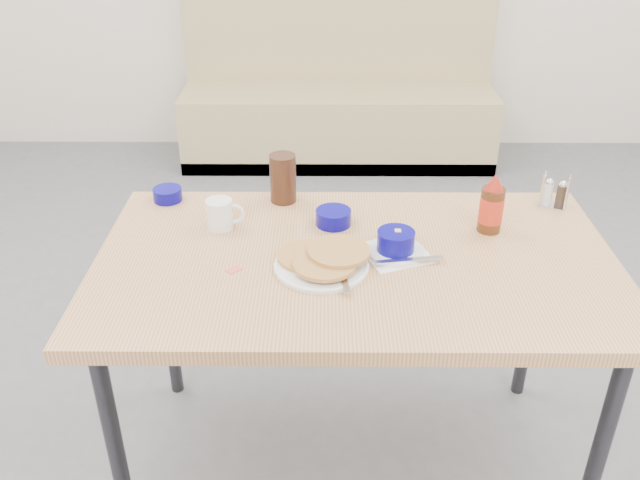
{
  "coord_description": "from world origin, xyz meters",
  "views": [
    {
      "loc": [
        -0.09,
        -1.3,
        1.7
      ],
      "look_at": [
        -0.1,
        0.24,
        0.82
      ],
      "focal_mm": 38.0,
      "sensor_mm": 36.0,
      "label": 1
    }
  ],
  "objects_px": {
    "booth_bench": "(338,103)",
    "syrup_bottle": "(491,207)",
    "coffee_mug": "(221,214)",
    "pancake_plate": "(323,261)",
    "creamer_bowl": "(168,194)",
    "butter_bowl": "(333,217)",
    "grits_setting": "(396,244)",
    "amber_tumbler": "(283,178)",
    "condiment_caddy": "(554,195)",
    "dining_table": "(356,276)"
  },
  "relations": [
    {
      "from": "amber_tumbler",
      "to": "dining_table",
      "type": "bearing_deg",
      "value": -57.91
    },
    {
      "from": "amber_tumbler",
      "to": "pancake_plate",
      "type": "bearing_deg",
      "value": -72.48
    },
    {
      "from": "booth_bench",
      "to": "butter_bowl",
      "type": "relative_size",
      "value": 18.52
    },
    {
      "from": "pancake_plate",
      "to": "condiment_caddy",
      "type": "distance_m",
      "value": 0.79
    },
    {
      "from": "booth_bench",
      "to": "condiment_caddy",
      "type": "distance_m",
      "value": 2.35
    },
    {
      "from": "creamer_bowl",
      "to": "condiment_caddy",
      "type": "bearing_deg",
      "value": -1.49
    },
    {
      "from": "condiment_caddy",
      "to": "syrup_bottle",
      "type": "bearing_deg",
      "value": -122.31
    },
    {
      "from": "syrup_bottle",
      "to": "amber_tumbler",
      "type": "bearing_deg",
      "value": 162.53
    },
    {
      "from": "grits_setting",
      "to": "amber_tumbler",
      "type": "height_order",
      "value": "amber_tumbler"
    },
    {
      "from": "grits_setting",
      "to": "amber_tumbler",
      "type": "bearing_deg",
      "value": 134.83
    },
    {
      "from": "dining_table",
      "to": "condiment_caddy",
      "type": "bearing_deg",
      "value": 26.65
    },
    {
      "from": "booth_bench",
      "to": "syrup_bottle",
      "type": "relative_size",
      "value": 10.74
    },
    {
      "from": "coffee_mug",
      "to": "amber_tumbler",
      "type": "height_order",
      "value": "amber_tumbler"
    },
    {
      "from": "booth_bench",
      "to": "butter_bowl",
      "type": "height_order",
      "value": "booth_bench"
    },
    {
      "from": "booth_bench",
      "to": "condiment_caddy",
      "type": "bearing_deg",
      "value": -74.53
    },
    {
      "from": "butter_bowl",
      "to": "amber_tumbler",
      "type": "height_order",
      "value": "amber_tumbler"
    },
    {
      "from": "dining_table",
      "to": "coffee_mug",
      "type": "distance_m",
      "value": 0.43
    },
    {
      "from": "coffee_mug",
      "to": "pancake_plate",
      "type": "bearing_deg",
      "value": -36.41
    },
    {
      "from": "pancake_plate",
      "to": "amber_tumbler",
      "type": "height_order",
      "value": "amber_tumbler"
    },
    {
      "from": "pancake_plate",
      "to": "creamer_bowl",
      "type": "bearing_deg",
      "value": 141.07
    },
    {
      "from": "booth_bench",
      "to": "syrup_bottle",
      "type": "distance_m",
      "value": 2.46
    },
    {
      "from": "booth_bench",
      "to": "condiment_caddy",
      "type": "height_order",
      "value": "booth_bench"
    },
    {
      "from": "dining_table",
      "to": "creamer_bowl",
      "type": "height_order",
      "value": "creamer_bowl"
    },
    {
      "from": "creamer_bowl",
      "to": "syrup_bottle",
      "type": "xyz_separation_m",
      "value": [
        0.96,
        -0.19,
        0.06
      ]
    },
    {
      "from": "pancake_plate",
      "to": "butter_bowl",
      "type": "height_order",
      "value": "butter_bowl"
    },
    {
      "from": "dining_table",
      "to": "butter_bowl",
      "type": "xyz_separation_m",
      "value": [
        -0.06,
        0.18,
        0.08
      ]
    },
    {
      "from": "coffee_mug",
      "to": "butter_bowl",
      "type": "xyz_separation_m",
      "value": [
        0.32,
        0.02,
        -0.02
      ]
    },
    {
      "from": "grits_setting",
      "to": "syrup_bottle",
      "type": "bearing_deg",
      "value": 25.42
    },
    {
      "from": "pancake_plate",
      "to": "amber_tumbler",
      "type": "relative_size",
      "value": 1.72
    },
    {
      "from": "booth_bench",
      "to": "pancake_plate",
      "type": "relative_size",
      "value": 7.26
    },
    {
      "from": "booth_bench",
      "to": "syrup_bottle",
      "type": "height_order",
      "value": "booth_bench"
    },
    {
      "from": "dining_table",
      "to": "coffee_mug",
      "type": "relative_size",
      "value": 12.5
    },
    {
      "from": "grits_setting",
      "to": "condiment_caddy",
      "type": "relative_size",
      "value": 2.24
    },
    {
      "from": "coffee_mug",
      "to": "condiment_caddy",
      "type": "relative_size",
      "value": 1.08
    },
    {
      "from": "dining_table",
      "to": "grits_setting",
      "type": "height_order",
      "value": "grits_setting"
    },
    {
      "from": "grits_setting",
      "to": "condiment_caddy",
      "type": "distance_m",
      "value": 0.59
    },
    {
      "from": "grits_setting",
      "to": "booth_bench",
      "type": "bearing_deg",
      "value": 92.43
    },
    {
      "from": "amber_tumbler",
      "to": "butter_bowl",
      "type": "bearing_deg",
      "value": -45.25
    },
    {
      "from": "creamer_bowl",
      "to": "amber_tumbler",
      "type": "xyz_separation_m",
      "value": [
        0.36,
        0.0,
        0.06
      ]
    },
    {
      "from": "creamer_bowl",
      "to": "amber_tumbler",
      "type": "bearing_deg",
      "value": 0.0
    },
    {
      "from": "pancake_plate",
      "to": "grits_setting",
      "type": "relative_size",
      "value": 1.13
    },
    {
      "from": "dining_table",
      "to": "condiment_caddy",
      "type": "xyz_separation_m",
      "value": [
        0.62,
        0.31,
        0.1
      ]
    },
    {
      "from": "creamer_bowl",
      "to": "syrup_bottle",
      "type": "relative_size",
      "value": 0.5
    },
    {
      "from": "butter_bowl",
      "to": "condiment_caddy",
      "type": "distance_m",
      "value": 0.69
    },
    {
      "from": "creamer_bowl",
      "to": "butter_bowl",
      "type": "height_order",
      "value": "butter_bowl"
    },
    {
      "from": "coffee_mug",
      "to": "creamer_bowl",
      "type": "relative_size",
      "value": 1.26
    },
    {
      "from": "grits_setting",
      "to": "amber_tumbler",
      "type": "distance_m",
      "value": 0.46
    },
    {
      "from": "condiment_caddy",
      "to": "pancake_plate",
      "type": "bearing_deg",
      "value": -129.7
    },
    {
      "from": "coffee_mug",
      "to": "syrup_bottle",
      "type": "relative_size",
      "value": 0.63
    },
    {
      "from": "dining_table",
      "to": "coffee_mug",
      "type": "xyz_separation_m",
      "value": [
        -0.38,
        0.16,
        0.11
      ]
    }
  ]
}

